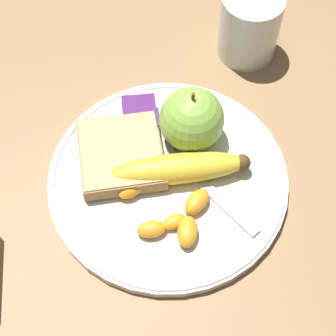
{
  "coord_description": "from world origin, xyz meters",
  "views": [
    {
      "loc": [
        -0.3,
        0.03,
        0.54
      ],
      "look_at": [
        0.0,
        0.0,
        0.03
      ],
      "focal_mm": 60.0,
      "sensor_mm": 36.0,
      "label": 1
    }
  ],
  "objects_px": {
    "plate": "(168,179)",
    "juice_glass": "(249,27)",
    "bread_slice": "(121,155)",
    "banana": "(180,167)",
    "fork": "(182,165)",
    "apple": "(192,119)",
    "jam_packet": "(140,116)"
  },
  "relations": [
    {
      "from": "banana",
      "to": "fork",
      "type": "distance_m",
      "value": 0.02
    },
    {
      "from": "bread_slice",
      "to": "juice_glass",
      "type": "bearing_deg",
      "value": -47.3
    },
    {
      "from": "bread_slice",
      "to": "jam_packet",
      "type": "distance_m",
      "value": 0.05
    },
    {
      "from": "banana",
      "to": "fork",
      "type": "xyz_separation_m",
      "value": [
        0.01,
        -0.0,
        -0.01
      ]
    },
    {
      "from": "apple",
      "to": "fork",
      "type": "height_order",
      "value": "apple"
    },
    {
      "from": "bread_slice",
      "to": "jam_packet",
      "type": "bearing_deg",
      "value": -26.44
    },
    {
      "from": "plate",
      "to": "juice_glass",
      "type": "relative_size",
      "value": 3.03
    },
    {
      "from": "banana",
      "to": "fork",
      "type": "relative_size",
      "value": 0.94
    },
    {
      "from": "juice_glass",
      "to": "banana",
      "type": "xyz_separation_m",
      "value": [
        -0.18,
        0.11,
        -0.01
      ]
    },
    {
      "from": "juice_glass",
      "to": "banana",
      "type": "bearing_deg",
      "value": 149.38
    },
    {
      "from": "banana",
      "to": "jam_packet",
      "type": "xyz_separation_m",
      "value": [
        0.07,
        0.04,
        -0.01
      ]
    },
    {
      "from": "banana",
      "to": "bread_slice",
      "type": "height_order",
      "value": "banana"
    },
    {
      "from": "apple",
      "to": "bread_slice",
      "type": "distance_m",
      "value": 0.09
    },
    {
      "from": "apple",
      "to": "fork",
      "type": "distance_m",
      "value": 0.05
    },
    {
      "from": "banana",
      "to": "bread_slice",
      "type": "relative_size",
      "value": 1.57
    },
    {
      "from": "banana",
      "to": "fork",
      "type": "height_order",
      "value": "banana"
    },
    {
      "from": "plate",
      "to": "fork",
      "type": "relative_size",
      "value": 1.6
    },
    {
      "from": "juice_glass",
      "to": "bread_slice",
      "type": "distance_m",
      "value": 0.23
    },
    {
      "from": "apple",
      "to": "bread_slice",
      "type": "relative_size",
      "value": 0.82
    },
    {
      "from": "juice_glass",
      "to": "apple",
      "type": "xyz_separation_m",
      "value": [
        -0.13,
        0.09,
        0.01
      ]
    },
    {
      "from": "apple",
      "to": "banana",
      "type": "bearing_deg",
      "value": 158.75
    },
    {
      "from": "apple",
      "to": "banana",
      "type": "xyz_separation_m",
      "value": [
        -0.05,
        0.02,
        -0.02
      ]
    },
    {
      "from": "apple",
      "to": "jam_packet",
      "type": "distance_m",
      "value": 0.07
    },
    {
      "from": "juice_glass",
      "to": "bread_slice",
      "type": "height_order",
      "value": "juice_glass"
    },
    {
      "from": "banana",
      "to": "juice_glass",
      "type": "bearing_deg",
      "value": -30.62
    },
    {
      "from": "apple",
      "to": "banana",
      "type": "distance_m",
      "value": 0.05
    },
    {
      "from": "plate",
      "to": "apple",
      "type": "relative_size",
      "value": 3.27
    },
    {
      "from": "plate",
      "to": "fork",
      "type": "height_order",
      "value": "fork"
    },
    {
      "from": "juice_glass",
      "to": "fork",
      "type": "distance_m",
      "value": 0.2
    },
    {
      "from": "plate",
      "to": "apple",
      "type": "height_order",
      "value": "apple"
    },
    {
      "from": "apple",
      "to": "juice_glass",
      "type": "bearing_deg",
      "value": -33.5
    },
    {
      "from": "banana",
      "to": "jam_packet",
      "type": "bearing_deg",
      "value": 26.52
    }
  ]
}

